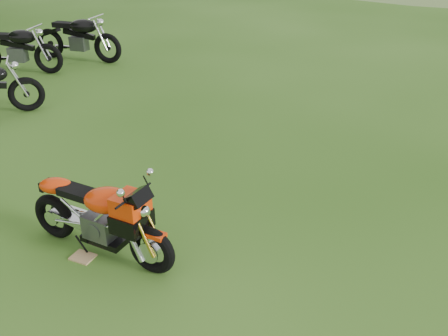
# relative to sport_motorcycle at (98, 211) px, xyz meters

# --- Properties ---
(ground) EXTENTS (120.00, 120.00, 0.00)m
(ground) POSITION_rel_sport_motorcycle_xyz_m (0.90, 0.66, -0.51)
(ground) COLOR #285211
(ground) RESTS_ON ground
(sport_motorcycle) EXTENTS (1.74, 1.06, 1.03)m
(sport_motorcycle) POSITION_rel_sport_motorcycle_xyz_m (0.00, 0.00, 0.00)
(sport_motorcycle) COLOR red
(sport_motorcycle) RESTS_ON ground
(plywood_board) EXTENTS (0.28, 0.25, 0.02)m
(plywood_board) POSITION_rel_sport_motorcycle_xyz_m (-0.18, -0.11, -0.50)
(plywood_board) COLOR tan
(plywood_board) RESTS_ON ground
(vintage_moto_c) EXTENTS (2.10, 0.68, 1.08)m
(vintage_moto_c) POSITION_rel_sport_motorcycle_xyz_m (-3.83, 6.25, 0.03)
(vintage_moto_c) COLOR black
(vintage_moto_c) RESTS_ON ground
(vintage_moto_d) EXTENTS (2.22, 0.97, 1.14)m
(vintage_moto_d) POSITION_rel_sport_motorcycle_xyz_m (-2.82, 7.27, 0.06)
(vintage_moto_d) COLOR black
(vintage_moto_d) RESTS_ON ground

